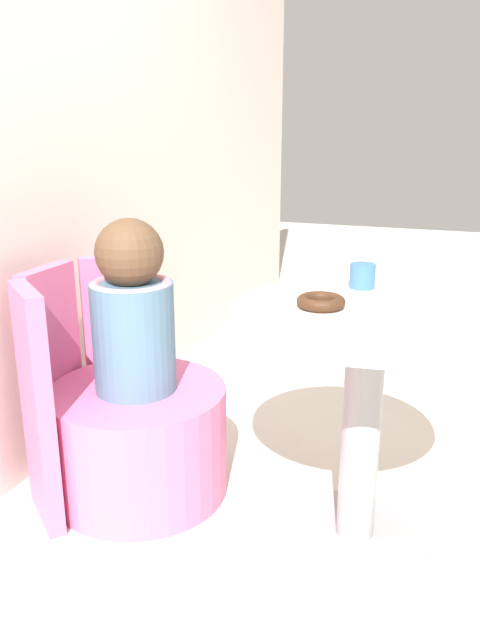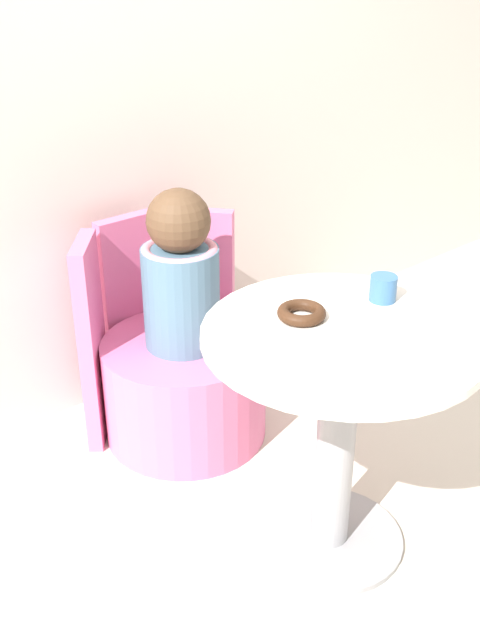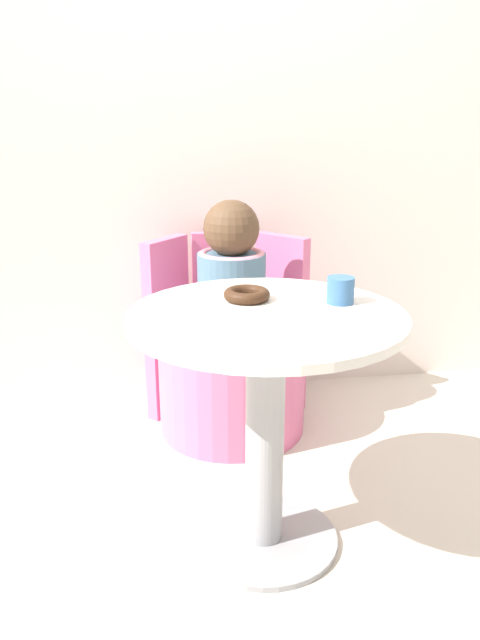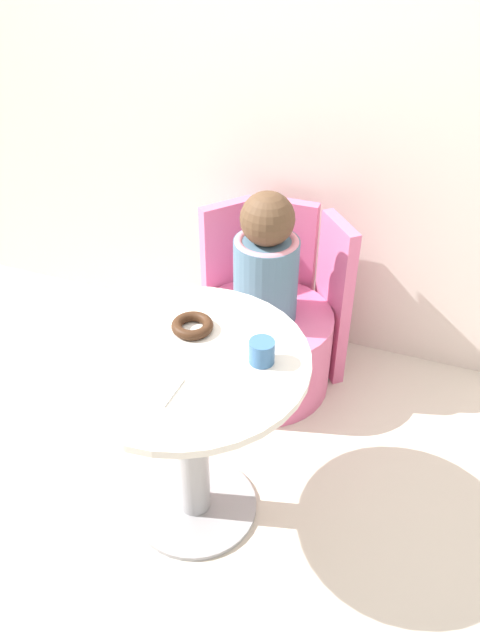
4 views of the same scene
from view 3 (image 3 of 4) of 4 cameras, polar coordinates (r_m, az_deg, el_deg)
The scene contains 9 objects.
ground_plane at distance 1.97m, azimuth 1.44°, elevation -19.15°, with size 12.00×12.00×0.00m, color beige.
back_wall at distance 2.69m, azimuth -2.90°, elevation 18.26°, with size 6.00×0.06×2.40m.
round_table at distance 1.70m, azimuth 2.34°, elevation -6.22°, with size 0.74×0.74×0.71m.
tub_chair at distance 2.47m, azimuth -0.74°, elevation -5.97°, with size 0.57×0.57×0.37m.
booth_backrest at distance 2.62m, azimuth -1.49°, elevation -0.19°, with size 0.67×0.24×0.74m.
child_figure at distance 2.33m, azimuth -0.78°, elevation 3.89°, with size 0.26×0.26×0.54m.
donut at distance 1.73m, azimuth 0.62°, elevation 2.35°, with size 0.13×0.13×0.03m.
cup at distance 1.72m, azimuth 9.17°, elevation 2.71°, with size 0.07×0.07×0.07m.
paper_napkin at distance 1.48m, azimuth 2.80°, elevation -0.98°, with size 0.12×0.12×0.01m.
Camera 3 is at (-0.29, -1.54, 1.19)m, focal length 35.00 mm.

